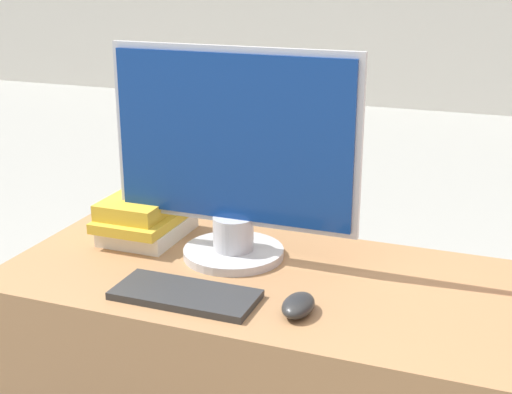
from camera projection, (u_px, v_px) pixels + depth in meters
monitor at (233, 158)px, 1.61m from camera, size 0.59×0.24×0.49m
keyboard at (185, 295)px, 1.48m from camera, size 0.30×0.13×0.02m
mouse at (298, 305)px, 1.41m from camera, size 0.06×0.10×0.04m
book_stack at (145, 218)px, 1.79m from camera, size 0.18×0.24×0.11m
far_chair at (203, 159)px, 3.38m from camera, size 0.44×0.44×0.93m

